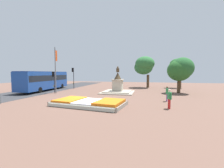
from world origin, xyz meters
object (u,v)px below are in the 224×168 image
(statue_monument, at_px, (118,87))
(city_bus, at_px, (45,80))
(banner_pole, at_px, (56,69))
(pedestrian_crossing_plaza, at_px, (167,93))
(traffic_light_mid_block, at_px, (54,78))
(traffic_light_far_corner, at_px, (73,74))
(pedestrian_near_planter, at_px, (169,97))
(kerb_bollard_mid_a, at_px, (0,99))
(flower_planter, at_px, (89,103))

(statue_monument, relative_size, city_bus, 0.42)
(statue_monument, xyz_separation_m, banner_pole, (-8.87, -2.70, 2.79))
(statue_monument, distance_m, pedestrian_crossing_plaza, 8.52)
(statue_monument, bearing_deg, traffic_light_mid_block, -167.11)
(traffic_light_far_corner, bearing_deg, pedestrian_near_planter, -39.33)
(banner_pole, bearing_deg, statue_monument, 16.89)
(statue_monument, bearing_deg, pedestrian_near_planter, -54.89)
(kerb_bollard_mid_a, bearing_deg, pedestrian_near_planter, 6.68)
(pedestrian_near_planter, bearing_deg, statue_monument, 125.11)
(flower_planter, distance_m, kerb_bollard_mid_a, 8.91)
(kerb_bollard_mid_a, bearing_deg, flower_planter, 9.69)
(pedestrian_near_planter, bearing_deg, traffic_light_mid_block, 156.89)
(statue_monument, bearing_deg, banner_pole, -163.11)
(banner_pole, xyz_separation_m, kerb_bollard_mid_a, (-0.76, -8.13, -3.09))
(traffic_light_far_corner, height_order, kerb_bollard_mid_a, traffic_light_far_corner)
(traffic_light_mid_block, distance_m, pedestrian_near_planter, 17.31)
(city_bus, distance_m, pedestrian_near_planter, 21.33)
(traffic_light_mid_block, bearing_deg, pedestrian_crossing_plaza, -11.62)
(banner_pole, distance_m, pedestrian_crossing_plaza, 15.87)
(banner_pole, distance_m, kerb_bollard_mid_a, 8.73)
(flower_planter, distance_m, city_bus, 15.47)
(banner_pole, xyz_separation_m, city_bus, (-4.10, 2.83, -1.72))
(statue_monument, relative_size, traffic_light_mid_block, 1.47)
(banner_pole, bearing_deg, traffic_light_mid_block, 144.06)
(banner_pole, height_order, pedestrian_near_planter, banner_pole)
(traffic_light_far_corner, height_order, banner_pole, banner_pole)
(flower_planter, bearing_deg, traffic_light_mid_block, 140.69)
(banner_pole, distance_m, pedestrian_near_planter, 16.63)
(flower_planter, distance_m, statue_monument, 9.39)
(traffic_light_far_corner, bearing_deg, statue_monument, -23.07)
(traffic_light_far_corner, distance_m, kerb_bollard_mid_a, 15.11)
(banner_pole, xyz_separation_m, pedestrian_near_planter, (15.18, -6.27, -2.65))
(pedestrian_crossing_plaza, bearing_deg, kerb_bollard_mid_a, -161.71)
(city_bus, height_order, pedestrian_near_planter, city_bus)
(kerb_bollard_mid_a, bearing_deg, traffic_light_far_corner, 90.10)
(traffic_light_mid_block, bearing_deg, banner_pole, -35.94)
(traffic_light_far_corner, bearing_deg, kerb_bollard_mid_a, -89.90)
(traffic_light_mid_block, height_order, city_bus, city_bus)
(statue_monument, distance_m, city_bus, 13.02)
(traffic_light_mid_block, height_order, pedestrian_crossing_plaza, traffic_light_mid_block)
(banner_pole, relative_size, pedestrian_near_planter, 4.06)
(flower_planter, relative_size, city_bus, 0.62)
(pedestrian_near_planter, relative_size, pedestrian_crossing_plaza, 1.03)
(city_bus, bearing_deg, pedestrian_crossing_plaza, -16.12)
(statue_monument, relative_size, pedestrian_crossing_plaza, 2.94)
(city_bus, bearing_deg, pedestrian_near_planter, -25.27)
(banner_pole, height_order, kerb_bollard_mid_a, banner_pole)
(statue_monument, distance_m, traffic_light_far_corner, 10.67)
(statue_monument, height_order, traffic_light_mid_block, statue_monument)
(banner_pole, bearing_deg, flower_planter, -39.59)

